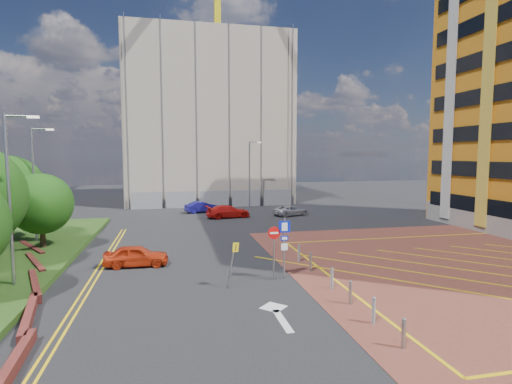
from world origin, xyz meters
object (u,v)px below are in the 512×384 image
object	(u,v)px
sign_cluster	(280,242)
car_blue_back	(202,207)
lamp_back	(250,172)
car_red_back	(228,211)
tree_c	(41,204)
tree_d	(8,190)
car_red_left	(136,256)
warning_sign	(233,259)
lamp_left_far	(35,180)
lamp_left_near	(11,193)
car_silver_back	(291,210)

from	to	relation	value
sign_cluster	car_blue_back	xyz separation A→B (m)	(-2.11, 24.82, -1.33)
lamp_back	car_red_back	distance (m)	8.27
tree_c	sign_cluster	xyz separation A→B (m)	(13.80, -9.02, -1.24)
tree_c	tree_d	bearing A→B (deg)	135.00
car_red_left	car_red_back	world-z (taller)	car_red_back
warning_sign	car_red_back	world-z (taller)	warning_sign
lamp_left_far	car_red_back	size ratio (longest dim) A/B	1.78
tree_d	sign_cluster	size ratio (longest dim) A/B	1.90
tree_c	lamp_left_far	xyz separation A→B (m)	(-0.92, 2.00, 1.47)
tree_d	sign_cluster	world-z (taller)	tree_d
car_blue_back	car_red_left	bearing A→B (deg)	150.00
lamp_left_near	car_red_left	world-z (taller)	lamp_left_near
lamp_back	car_blue_back	bearing A→B (deg)	-159.60
tree_c	lamp_left_near	bearing A→B (deg)	-82.31
sign_cluster	car_silver_back	world-z (taller)	sign_cluster
warning_sign	car_red_left	bearing A→B (deg)	134.62
lamp_back	warning_sign	size ratio (longest dim) A/B	3.55
sign_cluster	car_blue_back	distance (m)	24.95
tree_d	car_red_back	bearing A→B (deg)	26.65
tree_c	lamp_left_far	size ratio (longest dim) A/B	0.61
tree_d	lamp_left_near	world-z (taller)	lamp_left_near
tree_c	car_blue_back	size ratio (longest dim) A/B	1.30
car_red_left	car_blue_back	xyz separation A→B (m)	(5.35, 20.72, 0.00)
lamp_back	car_red_back	world-z (taller)	lamp_back
tree_d	car_silver_back	world-z (taller)	tree_d
car_silver_back	tree_c	bearing A→B (deg)	99.76
warning_sign	car_silver_back	size ratio (longest dim) A/B	0.58
warning_sign	car_silver_back	world-z (taller)	warning_sign
tree_d	warning_sign	world-z (taller)	tree_d
lamp_back	lamp_left_near	bearing A→B (deg)	-122.40
car_red_left	car_red_back	size ratio (longest dim) A/B	0.81
car_red_left	car_red_back	bearing A→B (deg)	-23.18
tree_d	car_red_back	distance (m)	19.29
car_blue_back	car_red_back	world-z (taller)	car_red_back
tree_c	car_red_left	distance (m)	8.42
tree_c	sign_cluster	bearing A→B (deg)	-33.16
sign_cluster	lamp_back	bearing A→B (deg)	82.03
car_red_left	lamp_left_far	bearing A→B (deg)	48.21
lamp_left_near	car_silver_back	size ratio (longest dim) A/B	2.06
lamp_left_far	car_blue_back	xyz separation A→B (m)	(12.60, 13.81, -4.04)
tree_c	car_blue_back	distance (m)	19.82
sign_cluster	warning_sign	world-z (taller)	sign_cluster
car_silver_back	warning_sign	bearing A→B (deg)	136.59
lamp_left_near	lamp_left_far	xyz separation A→B (m)	(-2.00, 10.00, 0.00)
lamp_left_far	tree_c	bearing A→B (deg)	-65.29
car_silver_back	lamp_left_near	bearing A→B (deg)	115.47
lamp_left_far	tree_d	bearing A→B (deg)	154.32
lamp_left_far	sign_cluster	bearing A→B (deg)	-36.82
tree_d	car_silver_back	distance (m)	25.44
lamp_left_far	warning_sign	distance (m)	17.25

